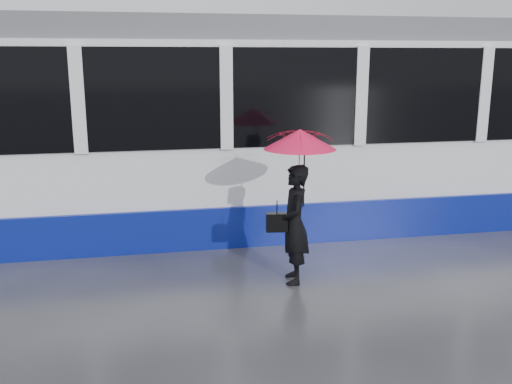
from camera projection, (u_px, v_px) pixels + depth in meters
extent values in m
plane|color=#2A2A2F|center=(179.00, 284.00, 7.11)|extent=(90.00, 90.00, 0.00)
cube|color=#3F3D38|center=(171.00, 240.00, 8.81)|extent=(34.00, 0.07, 0.02)
cube|color=#3F3D38|center=(167.00, 215.00, 10.18)|extent=(34.00, 0.07, 0.02)
cube|color=white|center=(246.00, 134.00, 9.40)|extent=(24.00, 2.40, 2.95)
cube|color=navy|center=(246.00, 205.00, 9.68)|extent=(24.00, 2.56, 0.62)
cube|color=black|center=(246.00, 93.00, 9.24)|extent=(23.00, 2.48, 1.40)
cube|color=#56595E|center=(246.00, 31.00, 9.02)|extent=(23.60, 2.20, 0.35)
imported|color=black|center=(294.00, 224.00, 7.04)|extent=(0.43, 0.59, 1.49)
imported|color=#DC126E|center=(300.00, 158.00, 6.86)|extent=(0.92, 0.93, 0.75)
cone|color=#DC126E|center=(300.00, 139.00, 6.81)|extent=(0.99, 0.99, 0.24)
cylinder|color=black|center=(300.00, 127.00, 6.77)|extent=(0.01, 0.01, 0.06)
cylinder|color=black|center=(304.00, 181.00, 6.95)|extent=(0.02, 0.02, 0.65)
cube|color=black|center=(277.00, 222.00, 7.01)|extent=(0.28, 0.15, 0.23)
cylinder|color=black|center=(277.00, 206.00, 6.96)|extent=(0.01, 0.01, 0.18)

